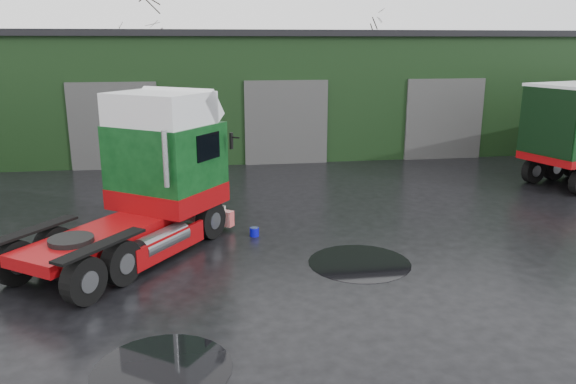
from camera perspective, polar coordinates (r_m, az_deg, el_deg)
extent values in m
plane|color=black|center=(13.98, 0.28, -9.23)|extent=(100.00, 100.00, 0.00)
cube|color=black|center=(32.95, -1.77, 10.21)|extent=(32.00, 12.00, 6.00)
cube|color=black|center=(32.84, -1.82, 15.70)|extent=(32.40, 12.40, 0.30)
cylinder|color=#0908B2|center=(17.19, -3.44, -4.06)|extent=(0.30, 0.30, 0.26)
cylinder|color=black|center=(10.88, -12.66, -17.21)|extent=(2.55, 2.55, 0.01)
cylinder|color=black|center=(15.30, 7.27, -7.14)|extent=(2.76, 2.76, 0.01)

